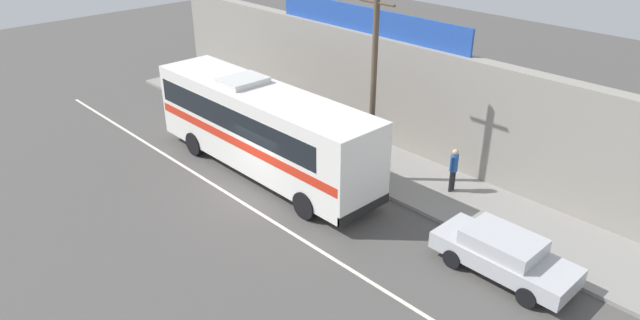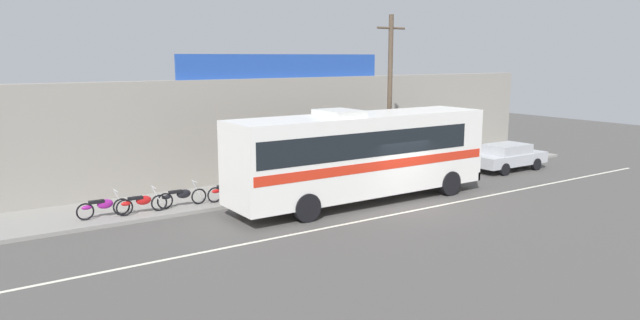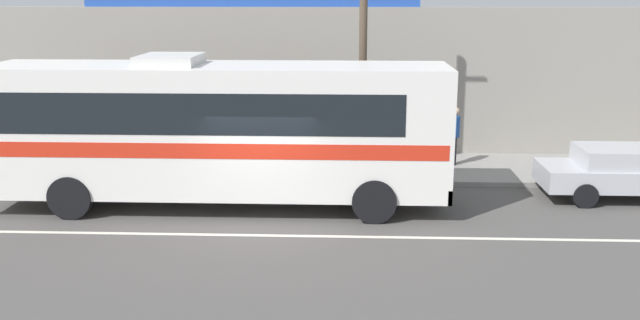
# 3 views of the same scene
# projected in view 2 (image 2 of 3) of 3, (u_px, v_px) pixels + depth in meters

# --- Properties ---
(ground_plane) EXTENTS (70.00, 70.00, 0.00)m
(ground_plane) POSITION_uv_depth(u_px,v_px,m) (406.00, 205.00, 22.93)
(ground_plane) COLOR #4F4C49
(sidewalk_slab) EXTENTS (30.00, 3.60, 0.14)m
(sidewalk_slab) POSITION_uv_depth(u_px,v_px,m) (331.00, 180.00, 27.16)
(sidewalk_slab) COLOR gray
(sidewalk_slab) RESTS_ON ground_plane
(storefront_facade) EXTENTS (30.00, 0.70, 4.80)m
(storefront_facade) POSITION_uv_depth(u_px,v_px,m) (306.00, 126.00, 28.50)
(storefront_facade) COLOR gray
(storefront_facade) RESTS_ON ground_plane
(storefront_billboard) EXTENTS (10.77, 0.12, 1.10)m
(storefront_billboard) POSITION_uv_depth(u_px,v_px,m) (285.00, 66.00, 27.35)
(storefront_billboard) COLOR #234CAD
(storefront_billboard) RESTS_ON storefront_facade
(road_center_stripe) EXTENTS (30.00, 0.14, 0.01)m
(road_center_stripe) POSITION_uv_depth(u_px,v_px,m) (421.00, 209.00, 22.27)
(road_center_stripe) COLOR silver
(road_center_stripe) RESTS_ON ground_plane
(intercity_bus) EXTENTS (11.24, 2.65, 3.78)m
(intercity_bus) POSITION_uv_depth(u_px,v_px,m) (360.00, 152.00, 23.00)
(intercity_bus) COLOR white
(intercity_bus) RESTS_ON ground_plane
(parked_car) EXTENTS (4.32, 1.83, 1.37)m
(parked_car) POSITION_uv_depth(u_px,v_px,m) (507.00, 156.00, 29.82)
(parked_car) COLOR #B7BABF
(parked_car) RESTS_ON ground_plane
(utility_pole) EXTENTS (1.60, 0.22, 7.52)m
(utility_pole) POSITION_uv_depth(u_px,v_px,m) (390.00, 95.00, 26.72)
(utility_pole) COLOR brown
(utility_pole) RESTS_ON sidewalk_slab
(motorcycle_green) EXTENTS (1.87, 0.56, 0.94)m
(motorcycle_green) POSITION_uv_depth(u_px,v_px,m) (103.00, 206.00, 20.53)
(motorcycle_green) COLOR black
(motorcycle_green) RESTS_ON sidewalk_slab
(motorcycle_blue) EXTENTS (1.96, 0.56, 0.94)m
(motorcycle_blue) POSITION_uv_depth(u_px,v_px,m) (181.00, 196.00, 22.04)
(motorcycle_blue) COLOR black
(motorcycle_blue) RESTS_ON sidewalk_slab
(motorcycle_orange) EXTENTS (1.84, 0.56, 0.94)m
(motorcycle_orange) POSITION_uv_depth(u_px,v_px,m) (228.00, 190.00, 22.98)
(motorcycle_orange) COLOR black
(motorcycle_orange) RESTS_ON sidewalk_slab
(motorcycle_red) EXTENTS (1.88, 0.56, 0.94)m
(motorcycle_red) POSITION_uv_depth(u_px,v_px,m) (141.00, 202.00, 21.06)
(motorcycle_red) COLOR black
(motorcycle_red) RESTS_ON sidewalk_slab
(pedestrian_by_curb) EXTENTS (0.30, 0.48, 1.75)m
(pedestrian_by_curb) POSITION_uv_depth(u_px,v_px,m) (411.00, 147.00, 30.04)
(pedestrian_by_curb) COLOR black
(pedestrian_by_curb) RESTS_ON sidewalk_slab
(pedestrian_near_shop) EXTENTS (0.30, 0.48, 1.64)m
(pedestrian_near_shop) POSITION_uv_depth(u_px,v_px,m) (290.00, 164.00, 25.77)
(pedestrian_near_shop) COLOR brown
(pedestrian_near_shop) RESTS_ON sidewalk_slab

